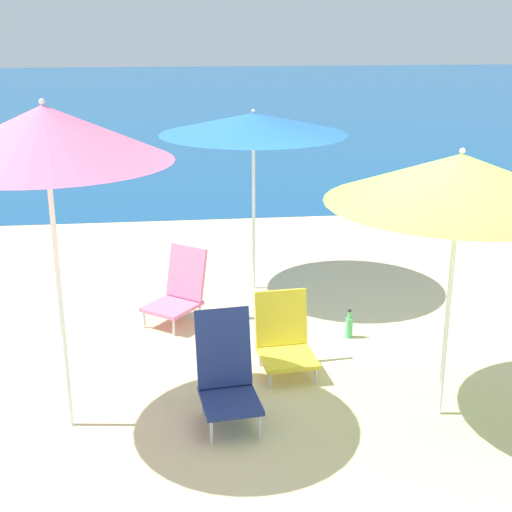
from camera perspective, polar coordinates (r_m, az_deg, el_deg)
ground_plane at (r=5.88m, az=12.11°, el=-11.57°), size 60.00×60.00×0.00m
sea_water at (r=30.75m, az=-3.51°, el=12.79°), size 60.00×40.00×0.01m
beach_umbrella_lime at (r=5.16m, az=16.01°, el=5.96°), size 1.88×1.88×2.06m
beach_umbrella_pink at (r=4.94m, az=-16.54°, el=9.33°), size 1.69×1.69×2.41m
beach_umbrella_blue at (r=7.66m, az=-0.20°, el=10.53°), size 2.01×2.01×2.01m
beach_chair_yellow at (r=6.18m, az=2.27°, el=-6.55°), size 0.50×0.58×0.67m
beach_chair_pink at (r=7.18m, az=-6.15°, el=-2.67°), size 0.70×0.72×0.74m
beach_chair_navy at (r=5.41m, az=-2.38°, el=-9.27°), size 0.48×0.61×0.83m
water_bottle at (r=6.90m, az=7.45°, el=-5.62°), size 0.07×0.07×0.28m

